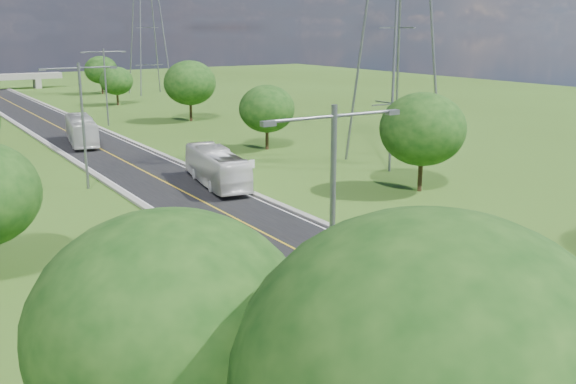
% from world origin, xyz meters
% --- Properties ---
extents(ground, '(260.00, 260.00, 0.00)m').
position_xyz_m(ground, '(0.00, 60.00, 0.00)').
color(ground, '#345518').
rests_on(ground, ground).
extents(road, '(8.00, 150.00, 0.06)m').
position_xyz_m(road, '(0.00, 66.00, 0.03)').
color(road, black).
rests_on(road, ground).
extents(curb_left, '(0.50, 150.00, 0.22)m').
position_xyz_m(curb_left, '(-4.25, 66.00, 0.11)').
color(curb_left, gray).
rests_on(curb_left, ground).
extents(curb_right, '(0.50, 150.00, 0.22)m').
position_xyz_m(curb_right, '(4.25, 66.00, 0.11)').
color(curb_right, gray).
rests_on(curb_right, ground).
extents(speed_limit_sign, '(0.55, 0.09, 2.40)m').
position_xyz_m(speed_limit_sign, '(5.20, 37.98, 1.60)').
color(speed_limit_sign, slate).
rests_on(speed_limit_sign, ground).
extents(streetlight_near_left, '(5.90, 0.25, 10.00)m').
position_xyz_m(streetlight_near_left, '(-6.00, 12.00, 5.94)').
color(streetlight_near_left, slate).
rests_on(streetlight_near_left, ground).
extents(streetlight_mid_left, '(5.90, 0.25, 10.00)m').
position_xyz_m(streetlight_mid_left, '(-6.00, 45.00, 5.94)').
color(streetlight_mid_left, slate).
rests_on(streetlight_mid_left, ground).
extents(streetlight_far_right, '(5.90, 0.25, 10.00)m').
position_xyz_m(streetlight_far_right, '(6.00, 78.00, 5.94)').
color(streetlight_far_right, slate).
rests_on(streetlight_far_right, ground).
extents(power_tower_near, '(9.00, 6.40, 28.00)m').
position_xyz_m(power_tower_near, '(22.00, 40.00, 14.01)').
color(power_tower_near, slate).
rests_on(power_tower_near, ground).
extents(power_tower_far, '(9.00, 6.40, 28.00)m').
position_xyz_m(power_tower_far, '(26.00, 115.00, 14.01)').
color(power_tower_far, slate).
rests_on(power_tower_far, ground).
extents(tree_la, '(7.14, 7.14, 8.30)m').
position_xyz_m(tree_la, '(-14.00, 8.00, 5.27)').
color(tree_la, black).
rests_on(tree_la, ground).
extents(tree_lf, '(7.98, 7.98, 9.28)m').
position_xyz_m(tree_lf, '(-11.00, 2.00, 5.89)').
color(tree_lf, black).
rests_on(tree_lf, ground).
extents(tree_rb, '(6.72, 6.72, 7.82)m').
position_xyz_m(tree_rb, '(16.00, 30.00, 4.95)').
color(tree_rb, black).
rests_on(tree_rb, ground).
extents(tree_rc, '(5.88, 5.88, 6.84)m').
position_xyz_m(tree_rc, '(15.00, 52.00, 4.33)').
color(tree_rc, black).
rests_on(tree_rc, ground).
extents(tree_rd, '(7.14, 7.14, 8.30)m').
position_xyz_m(tree_rd, '(17.00, 76.00, 5.27)').
color(tree_rd, black).
rests_on(tree_rd, ground).
extents(tree_re, '(5.46, 5.46, 6.35)m').
position_xyz_m(tree_re, '(14.50, 100.00, 4.02)').
color(tree_re, black).
rests_on(tree_re, ground).
extents(tree_rf, '(6.30, 6.30, 7.33)m').
position_xyz_m(tree_rf, '(18.00, 120.00, 4.64)').
color(tree_rf, black).
rests_on(tree_rf, ground).
extents(bus_outbound, '(4.24, 11.00, 2.99)m').
position_xyz_m(bus_outbound, '(3.20, 40.24, 1.55)').
color(bus_outbound, white).
rests_on(bus_outbound, road).
extents(bus_inbound, '(4.39, 11.21, 3.04)m').
position_xyz_m(bus_inbound, '(-0.80, 65.68, 1.58)').
color(bus_inbound, silver).
rests_on(bus_inbound, road).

